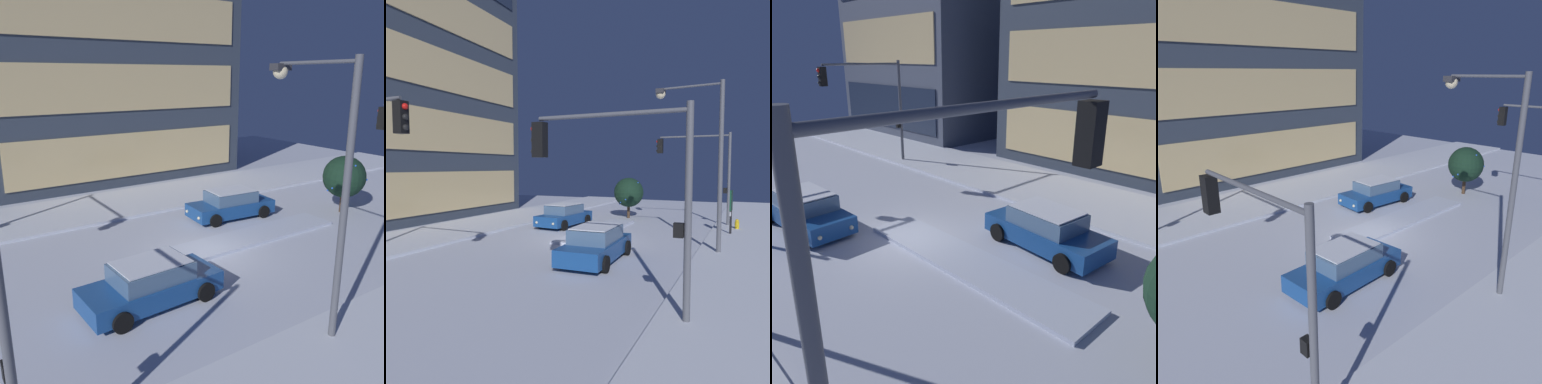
% 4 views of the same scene
% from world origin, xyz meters
% --- Properties ---
extents(ground, '(52.00, 52.00, 0.00)m').
position_xyz_m(ground, '(0.00, 0.00, 0.00)').
color(ground, silver).
extents(curb_strip_far, '(52.00, 5.20, 0.14)m').
position_xyz_m(curb_strip_far, '(0.00, 8.50, 0.07)').
color(curb_strip_far, silver).
rests_on(curb_strip_far, ground).
extents(median_strip, '(9.00, 1.80, 0.14)m').
position_xyz_m(median_strip, '(2.96, 0.36, 0.07)').
color(median_strip, silver).
rests_on(median_strip, ground).
extents(car_near, '(4.80, 2.20, 1.49)m').
position_xyz_m(car_near, '(-3.75, -2.21, 0.71)').
color(car_near, '#19478C').
rests_on(car_near, ground).
extents(car_far, '(4.73, 2.34, 1.49)m').
position_xyz_m(car_far, '(3.90, 3.22, 0.71)').
color(car_far, '#19478C').
rests_on(car_far, ground).
extents(street_lamp_arched, '(0.56, 3.06, 7.76)m').
position_xyz_m(street_lamp_arched, '(-0.37, -5.97, 5.06)').
color(street_lamp_arched, '#565960').
rests_on(street_lamp_arched, ground).
extents(decorated_tree_median, '(2.31, 2.26, 3.12)m').
position_xyz_m(decorated_tree_median, '(9.56, 0.54, 1.99)').
color(decorated_tree_median, '#473323').
rests_on(decorated_tree_median, ground).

